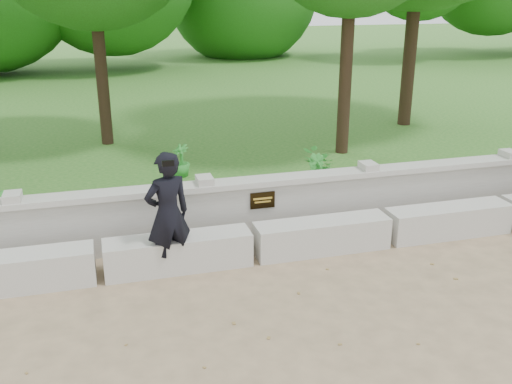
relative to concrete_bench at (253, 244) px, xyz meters
The scene contains 9 objects.
ground 1.91m from the concrete_bench, 90.00° to the right, with size 80.00×80.00×0.00m, color tan.
lawn 12.10m from the concrete_bench, 90.00° to the left, with size 40.00×22.00×0.25m, color #215D1B.
concrete_bench is the anchor object (origin of this frame).
parapet_wall 0.74m from the concrete_bench, 89.99° to the left, with size 12.50×0.35×0.90m.
man_main 1.27m from the concrete_bench, behind, with size 0.68×0.63×1.62m.
shrub_a 3.58m from the concrete_bench, 156.87° to the left, with size 0.33×0.22×0.62m, color green.
shrub_b 2.43m from the concrete_bench, 47.35° to the left, with size 0.33×0.27×0.61m, color green.
shrub_c 2.69m from the concrete_bench, 48.68° to the left, with size 0.57×0.49×0.63m, color green.
shrub_d 3.17m from the concrete_bench, 98.97° to the left, with size 0.33×0.30×0.59m, color green.
Camera 1 is at (-1.84, -4.83, 3.46)m, focal length 40.00 mm.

